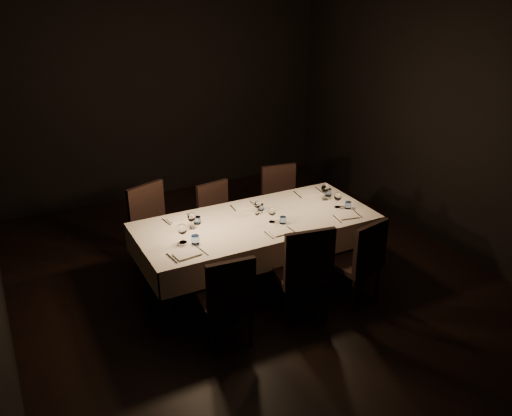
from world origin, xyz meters
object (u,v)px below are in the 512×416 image
chair_near_right (360,258)px  chair_far_center (218,215)px  chair_far_right (282,199)px  chair_near_center (304,269)px  chair_far_left (154,224)px  dining_table (256,226)px  chair_near_left (227,296)px

chair_near_right → chair_far_center: (-0.85, 1.66, -0.03)m
chair_near_right → chair_far_right: 1.67m
chair_near_center → chair_far_right: (0.71, 1.65, -0.04)m
chair_far_left → chair_far_right: size_ratio=1.06×
chair_far_center → chair_far_left: bearing=170.6°
dining_table → chair_near_right: 1.13m
chair_far_left → chair_near_right: bearing=-65.3°
dining_table → chair_far_right: (0.81, 0.86, -0.17)m
chair_near_center → chair_far_center: 1.65m
dining_table → chair_near_right: chair_near_right is taller
chair_near_center → chair_near_right: 0.67m
chair_near_left → chair_far_right: size_ratio=1.00×
chair_near_right → chair_far_right: size_ratio=1.00×
chair_far_center → dining_table: bearing=-94.5°
chair_near_left → chair_far_left: 1.67m
chair_far_right → chair_near_center: bearing=-105.5°
chair_near_left → chair_near_center: 0.82m
chair_near_center → chair_near_right: (0.67, -0.02, -0.04)m
chair_near_center → chair_far_right: size_ratio=1.09×
chair_near_left → chair_far_center: bearing=-105.5°
chair_near_right → chair_far_center: bearing=-74.6°
chair_far_left → chair_far_center: (0.78, 0.01, -0.06)m
chair_near_center → chair_far_center: bearing=-74.1°
dining_table → chair_far_right: 1.19m
chair_far_left → chair_far_right: 1.67m
dining_table → chair_far_left: 1.21m
chair_near_right → chair_far_left: (-1.63, 1.65, 0.03)m
chair_near_left → chair_far_right: chair_far_right is taller
chair_near_right → chair_far_right: same height
chair_far_left → chair_far_right: (1.67, 0.02, -0.03)m
dining_table → chair_far_center: bearing=95.6°
chair_near_center → chair_far_left: size_ratio=1.03×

